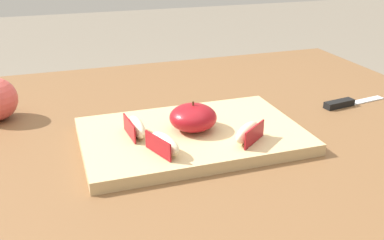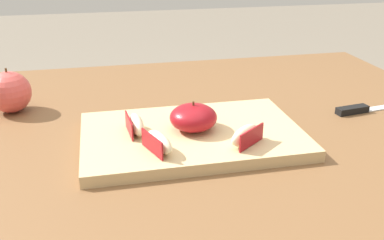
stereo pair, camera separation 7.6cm
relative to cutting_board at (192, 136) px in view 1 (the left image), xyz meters
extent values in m
cube|color=brown|center=(-0.03, 0.08, -0.03)|extent=(1.25, 0.88, 0.03)
cube|color=brown|center=(0.54, 0.46, -0.40)|extent=(0.06, 0.06, 0.72)
cube|color=tan|center=(0.00, 0.00, 0.00)|extent=(0.38, 0.25, 0.02)
ellipsoid|color=maroon|center=(0.00, 0.00, 0.03)|extent=(0.08, 0.08, 0.05)
cylinder|color=#4C3319|center=(0.00, 0.00, 0.06)|extent=(0.00, 0.00, 0.01)
ellipsoid|color=beige|center=(-0.07, -0.07, 0.03)|extent=(0.05, 0.07, 0.03)
cube|color=maroon|center=(-0.08, -0.07, 0.03)|extent=(0.03, 0.06, 0.03)
ellipsoid|color=beige|center=(0.07, -0.07, 0.03)|extent=(0.07, 0.06, 0.03)
cube|color=maroon|center=(0.08, -0.08, 0.03)|extent=(0.05, 0.04, 0.03)
ellipsoid|color=beige|center=(-0.10, 0.01, 0.03)|extent=(0.03, 0.07, 0.03)
cube|color=maroon|center=(-0.11, 0.01, 0.03)|extent=(0.01, 0.07, 0.03)
cube|color=silver|center=(0.43, 0.07, -0.01)|extent=(0.09, 0.03, 0.00)
cube|color=black|center=(0.35, 0.06, 0.00)|extent=(0.07, 0.03, 0.01)
camera|label=1|loc=(-0.22, -0.66, 0.33)|focal=40.76mm
camera|label=2|loc=(-0.15, -0.68, 0.33)|focal=40.76mm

